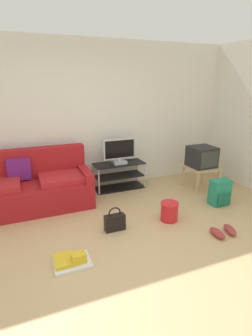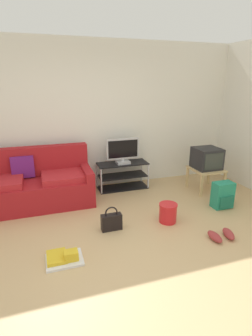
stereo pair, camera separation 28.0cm
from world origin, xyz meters
name	(u,v)px [view 2 (the right image)]	position (x,y,z in m)	size (l,w,h in m)	color
ground_plane	(121,262)	(0.00, 0.00, -0.01)	(9.00, 9.80, 0.02)	tan
wall_back	(82,117)	(0.00, 2.45, 1.35)	(9.00, 0.10, 2.70)	silver
couch	(33,185)	(-0.94, 1.91, 0.34)	(1.91, 0.84, 0.93)	maroon
tv_stand	(123,176)	(0.68, 2.12, 0.25)	(0.95, 0.40, 0.51)	black
flat_tv	(123,151)	(0.68, 2.10, 0.74)	(0.63, 0.22, 0.48)	#B2B2B7
side_table	(206,171)	(2.14, 1.54, 0.37)	(0.55, 0.55, 0.43)	tan
crt_tv	(207,158)	(2.14, 1.56, 0.62)	(0.46, 0.45, 0.38)	#232326
backpack	(223,195)	(1.98, 0.81, 0.21)	(0.33, 0.27, 0.43)	#238466
handbag	(111,221)	(0.07, 0.70, 0.13)	(0.29, 0.11, 0.35)	black
cleaning_bucket	(168,212)	(0.92, 0.66, 0.15)	(0.27, 0.27, 0.28)	red
sneakers_pair	(222,235)	(1.40, 0.04, 0.05)	(0.38, 0.30, 0.09)	#993333
floor_tray	(64,258)	(-0.63, 0.21, 0.04)	(0.42, 0.33, 0.14)	silver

